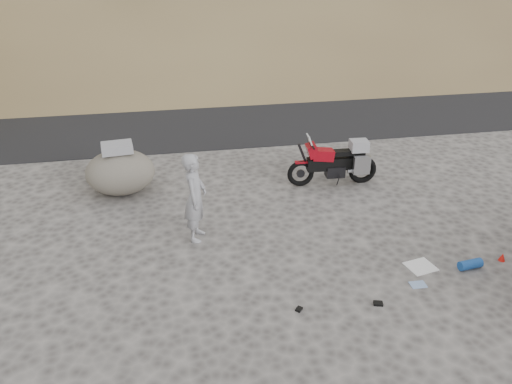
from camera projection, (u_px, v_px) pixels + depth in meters
ground at (324, 247)px, 9.99m from camera, size 140.00×140.00×0.00m
road at (249, 111)px, 17.88m from camera, size 120.00×7.00×0.05m
motorcycle at (337, 163)px, 12.33m from camera, size 2.29×0.71×1.36m
man at (198, 237)px, 10.32m from camera, size 0.60×0.77×1.87m
boulder at (120, 172)px, 11.93m from camera, size 1.75×1.52×1.24m
gear_white_cloth at (421, 266)px, 9.38m from camera, size 0.59×0.54×0.02m
gear_blue_mat at (470, 264)px, 9.31m from camera, size 0.47×0.24×0.18m
gear_funnel at (502, 257)px, 9.54m from camera, size 0.15×0.15×0.16m
gear_glove_a at (378, 303)px, 8.41m from camera, size 0.18×0.15×0.04m
gear_glove_b at (299, 309)px, 8.29m from camera, size 0.15×0.15×0.04m
gear_blue_cloth at (418, 285)px, 8.90m from camera, size 0.29×0.21×0.01m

